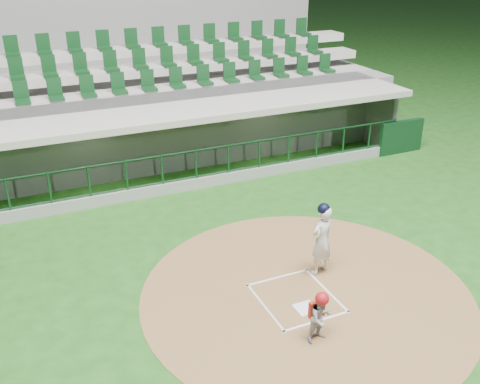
# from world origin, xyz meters

# --- Properties ---
(ground) EXTENTS (120.00, 120.00, 0.00)m
(ground) POSITION_xyz_m (0.00, 0.00, 0.00)
(ground) COLOR #194A15
(ground) RESTS_ON ground
(dirt_circle) EXTENTS (7.20, 7.20, 0.01)m
(dirt_circle) POSITION_xyz_m (0.30, -0.20, 0.01)
(dirt_circle) COLOR brown
(dirt_circle) RESTS_ON ground
(home_plate) EXTENTS (0.43, 0.43, 0.02)m
(home_plate) POSITION_xyz_m (0.00, -0.70, 0.02)
(home_plate) COLOR white
(home_plate) RESTS_ON dirt_circle
(batter_box_chalk) EXTENTS (1.55, 1.80, 0.01)m
(batter_box_chalk) POSITION_xyz_m (0.00, -0.30, 0.02)
(batter_box_chalk) COLOR silver
(batter_box_chalk) RESTS_ON ground
(dugout_structure) EXTENTS (16.40, 3.70, 3.00)m
(dugout_structure) POSITION_xyz_m (0.15, 7.81, 0.97)
(dugout_structure) COLOR slate
(dugout_structure) RESTS_ON ground
(seating_deck) EXTENTS (17.00, 6.72, 5.15)m
(seating_deck) POSITION_xyz_m (0.00, 10.91, 1.42)
(seating_deck) COLOR slate
(seating_deck) RESTS_ON ground
(batter) EXTENTS (0.89, 0.92, 1.77)m
(batter) POSITION_xyz_m (0.99, 0.37, 0.90)
(batter) COLOR silver
(batter) RESTS_ON dirt_circle
(catcher) EXTENTS (0.53, 0.44, 1.07)m
(catcher) POSITION_xyz_m (-0.25, -1.61, 0.55)
(catcher) COLOR #9A9A9F
(catcher) RESTS_ON dirt_circle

